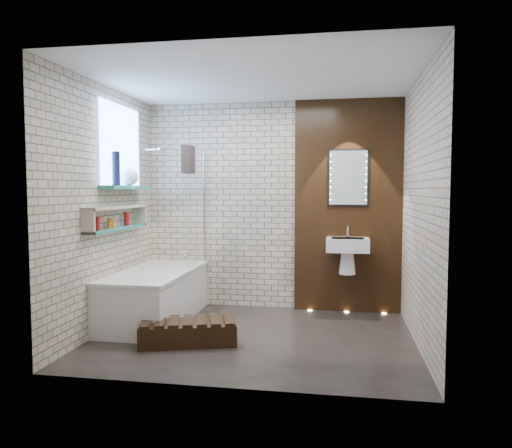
% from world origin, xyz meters
% --- Properties ---
extents(ground, '(3.20, 3.20, 0.00)m').
position_xyz_m(ground, '(0.00, 0.00, 0.00)').
color(ground, black).
rests_on(ground, ground).
extents(room_shell, '(3.24, 3.20, 2.60)m').
position_xyz_m(room_shell, '(0.00, 0.00, 1.30)').
color(room_shell, '#ACA188').
rests_on(room_shell, ground).
extents(walnut_panel, '(1.30, 0.06, 2.60)m').
position_xyz_m(walnut_panel, '(0.95, 1.27, 1.30)').
color(walnut_panel, black).
rests_on(walnut_panel, ground).
extents(clerestory_window, '(0.18, 1.00, 0.94)m').
position_xyz_m(clerestory_window, '(-1.57, 0.35, 1.90)').
color(clerestory_window, '#7FADE0').
rests_on(clerestory_window, room_shell).
extents(display_niche, '(0.14, 1.30, 0.26)m').
position_xyz_m(display_niche, '(-1.53, 0.15, 1.20)').
color(display_niche, '#227D73').
rests_on(display_niche, room_shell).
extents(bathtub, '(0.79, 1.74, 0.70)m').
position_xyz_m(bathtub, '(-1.22, 0.45, 0.29)').
color(bathtub, white).
rests_on(bathtub, ground).
extents(bath_screen, '(0.01, 0.78, 1.40)m').
position_xyz_m(bath_screen, '(-0.87, 0.89, 1.28)').
color(bath_screen, white).
rests_on(bath_screen, bathtub).
extents(towel, '(0.09, 0.24, 0.32)m').
position_xyz_m(towel, '(-0.87, 0.62, 1.85)').
color(towel, '#282220').
rests_on(towel, bath_screen).
extents(shower_head, '(0.18, 0.18, 0.02)m').
position_xyz_m(shower_head, '(-1.30, 0.95, 2.00)').
color(shower_head, silver).
rests_on(shower_head, room_shell).
extents(washbasin, '(0.50, 0.36, 0.58)m').
position_xyz_m(washbasin, '(0.95, 1.07, 0.79)').
color(washbasin, white).
rests_on(washbasin, walnut_panel).
extents(led_mirror, '(0.50, 0.02, 0.70)m').
position_xyz_m(led_mirror, '(0.95, 1.23, 1.65)').
color(led_mirror, black).
rests_on(led_mirror, walnut_panel).
extents(walnut_step, '(1.01, 0.67, 0.21)m').
position_xyz_m(walnut_step, '(-0.60, -0.30, 0.10)').
color(walnut_step, black).
rests_on(walnut_step, ground).
extents(niche_bottles, '(0.07, 0.74, 0.15)m').
position_xyz_m(niche_bottles, '(-1.53, 0.04, 1.16)').
color(niche_bottles, '#9A4E17').
rests_on(niche_bottles, display_niche).
extents(sill_vases, '(0.20, 0.47, 0.36)m').
position_xyz_m(sill_vases, '(-1.50, 0.33, 1.67)').
color(sill_vases, white).
rests_on(sill_vases, clerestory_window).
extents(floor_uplights, '(0.96, 0.06, 0.01)m').
position_xyz_m(floor_uplights, '(0.95, 1.20, 0.01)').
color(floor_uplights, '#FFD899').
rests_on(floor_uplights, ground).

